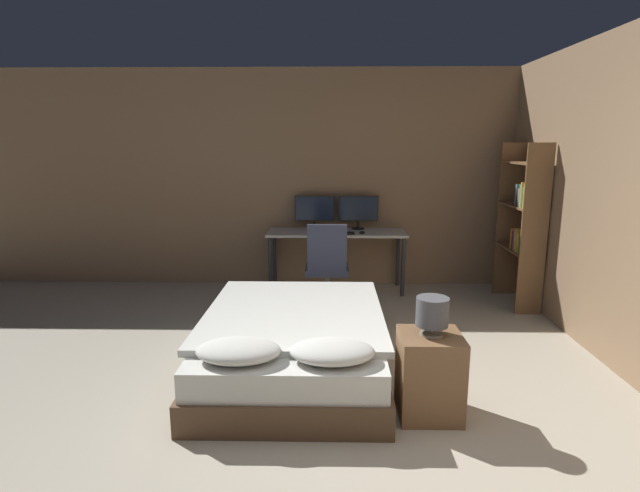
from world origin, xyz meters
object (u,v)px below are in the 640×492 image
Objects in this scene: desk at (336,239)px; monitor_right at (358,210)px; keyboard at (337,233)px; monitor_left at (315,210)px; computer_mouse at (362,233)px; bookshelf at (524,219)px; bedside_lamp at (432,312)px; office_chair at (327,275)px; bed at (294,343)px; nightstand at (429,375)px.

monitor_right is (0.27, 0.18, 0.33)m from desk.
keyboard is (0.00, -0.18, 0.10)m from desk.
keyboard reaches higher than desk.
desk is at bearing -146.67° from monitor_right.
monitor_left is 0.50m from keyboard.
bookshelf is at bearing -12.53° from computer_mouse.
bedside_lamp is at bearing -78.58° from desk.
computer_mouse is 0.80m from office_chair.
monitor_right is at bearing 157.25° from bookshelf.
monitor_right is (0.64, 2.45, 0.74)m from bed.
bed is at bearing -92.19° from monitor_left.
bedside_lamp is 2.27m from office_chair.
monitor_left is at bearing 162.22° from bookshelf.
monitor_right reaches higher than bed.
monitor_left is 1.00× the size of monitor_right.
keyboard is at bearing 169.26° from bookshelf.
computer_mouse is (0.30, 0.00, 0.01)m from keyboard.
monitor_left reaches higher than computer_mouse.
monitor_left is at bearing 180.00° from monitor_right.
monitor_right is at bearing 0.00° from monitor_left.
desk is 3.37× the size of monitor_right.
computer_mouse reaches higher than desk.
bookshelf is at bearing 35.35° from bed.
computer_mouse is 1.80m from bookshelf.
desk reaches higher than nightstand.
bookshelf is (2.40, 1.71, 0.74)m from bed.
bedside_lamp reaches higher than keyboard.
office_chair reaches higher than keyboard.
monitor_left reaches higher than keyboard.
monitor_left is 7.11× the size of computer_mouse.
nightstand is 0.58× the size of office_chair.
bedside_lamp is 0.51× the size of monitor_right.
office_chair is at bearing 108.02° from bedside_lamp.
bed is at bearing -107.61° from computer_mouse.
desk is (-0.59, 2.90, 0.37)m from nightstand.
bed is at bearing -99.15° from desk.
office_chair is at bearing 80.38° from bed.
desk is 0.81m from office_chair.
nightstand is (0.95, -0.63, 0.04)m from bed.
bed is 3.04m from bookshelf.
keyboard is at bearing 80.09° from bed.
office_chair is (0.26, 1.51, 0.15)m from bed.
keyboard is 0.23× the size of bookshelf.
computer_mouse is at bearing 96.00° from bedside_lamp.
bed is 2.04× the size of office_chair.
monitor_right is 0.50m from keyboard.
monitor_right is at bearing 75.40° from bed.
monitor_right is (-0.31, 3.08, 0.26)m from bedside_lamp.
bookshelf reaches higher than monitor_right.
desk is 23.97× the size of computer_mouse.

